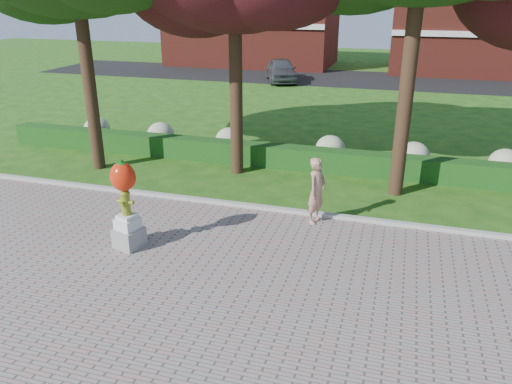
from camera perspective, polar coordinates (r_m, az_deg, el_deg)
ground at (r=12.11m, az=-2.32°, el=-7.75°), size 100.00×100.00×0.00m
walkway at (r=9.11m, az=-11.00°, el=-19.50°), size 40.00×14.00×0.04m
curb at (r=14.64m, az=1.48°, el=-1.93°), size 40.00×0.18×0.15m
lawn_hedge at (r=18.17m, az=4.84°, el=3.90°), size 24.00×0.70×0.80m
hydrangea_row at (r=18.97m, az=7.19°, el=5.06°), size 20.10×1.10×0.99m
street at (r=38.56m, az=11.62°, el=12.54°), size 50.00×8.00×0.02m
building_left at (r=46.03m, az=-0.35°, el=18.79°), size 14.00×8.00×7.00m
building_right at (r=44.25m, az=23.58°, el=16.56°), size 12.00×8.00×6.40m
hydrant_sculpture at (r=12.51m, az=-14.69°, el=-1.12°), size 0.76×0.76×2.29m
woman at (r=13.65m, az=6.96°, el=0.16°), size 0.64×0.78×1.86m
parked_car at (r=36.63m, az=2.89°, el=13.76°), size 3.46×5.09×1.61m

